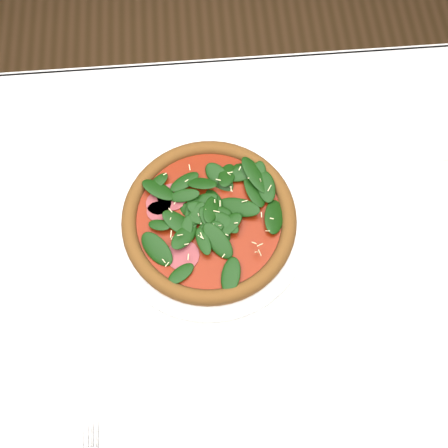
{
  "coord_description": "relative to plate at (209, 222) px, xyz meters",
  "views": [
    {
      "loc": [
        0.04,
        -0.25,
        1.55
      ],
      "look_at": [
        0.07,
        0.05,
        0.77
      ],
      "focal_mm": 40.0,
      "sensor_mm": 36.0,
      "label": 1
    }
  ],
  "objects": [
    {
      "name": "pizza",
      "position": [
        0.0,
        0.0,
        0.02
      ],
      "size": [
        0.3,
        0.3,
        0.04
      ],
      "rotation": [
        0.0,
        0.0,
        0.04
      ],
      "color": "#A26927",
      "rests_on": "plate"
    },
    {
      "name": "ground",
      "position": [
        -0.04,
        -0.06,
        -0.76
      ],
      "size": [
        6.0,
        6.0,
        0.0
      ],
      "primitive_type": "plane",
      "color": "brown",
      "rests_on": "ground"
    },
    {
      "name": "dining_table",
      "position": [
        -0.04,
        -0.06,
        -0.11
      ],
      "size": [
        1.21,
        0.81,
        0.75
      ],
      "color": "white",
      "rests_on": "ground"
    },
    {
      "name": "plate",
      "position": [
        0.0,
        0.0,
        0.0
      ],
      "size": [
        0.34,
        0.34,
        0.01
      ],
      "color": "white",
      "rests_on": "dining_table"
    }
  ]
}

